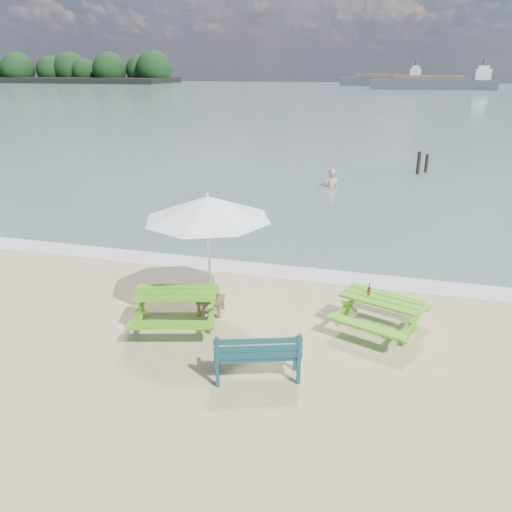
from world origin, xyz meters
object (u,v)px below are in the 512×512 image
(picnic_table_left, at_px, (177,310))
(swimmer, at_px, (331,190))
(beer_bottle, at_px, (369,291))
(picnic_table_right, at_px, (380,315))
(patio_umbrella, at_px, (208,208))
(park_bench, at_px, (257,364))
(side_table, at_px, (211,305))

(picnic_table_left, bearing_deg, swimmer, 83.84)
(picnic_table_left, height_order, swimmer, swimmer)
(beer_bottle, distance_m, swimmer, 12.49)
(picnic_table_right, xyz_separation_m, beer_bottle, (-0.26, 0.08, 0.45))
(picnic_table_right, bearing_deg, patio_umbrella, -177.69)
(picnic_table_left, relative_size, picnic_table_right, 1.03)
(park_bench, height_order, beer_bottle, beer_bottle)
(side_table, bearing_deg, picnic_table_left, -121.30)
(picnic_table_left, relative_size, park_bench, 1.44)
(picnic_table_right, bearing_deg, side_table, -177.69)
(picnic_table_right, relative_size, beer_bottle, 8.79)
(picnic_table_left, height_order, patio_umbrella, patio_umbrella)
(side_table, bearing_deg, patio_umbrella, -53.13)
(side_table, relative_size, beer_bottle, 2.36)
(picnic_table_right, relative_size, swimmer, 1.12)
(picnic_table_right, distance_m, patio_umbrella, 3.97)
(patio_umbrella, bearing_deg, picnic_table_left, -121.30)
(picnic_table_right, relative_size, park_bench, 1.40)
(picnic_table_left, distance_m, park_bench, 2.37)
(park_bench, distance_m, beer_bottle, 2.83)
(picnic_table_right, bearing_deg, beer_bottle, 162.16)
(swimmer, bearing_deg, side_table, -94.50)
(side_table, xyz_separation_m, patio_umbrella, (0.00, -0.00, 2.12))
(patio_umbrella, distance_m, beer_bottle, 3.54)
(picnic_table_right, relative_size, side_table, 3.72)
(side_table, bearing_deg, beer_bottle, 3.97)
(picnic_table_left, xyz_separation_m, patio_umbrella, (0.45, 0.73, 1.92))
(picnic_table_left, relative_size, patio_umbrella, 0.77)
(park_bench, bearing_deg, side_table, 127.53)
(picnic_table_right, height_order, side_table, picnic_table_right)
(picnic_table_left, height_order, picnic_table_right, picnic_table_left)
(picnic_table_left, height_order, side_table, picnic_table_left)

